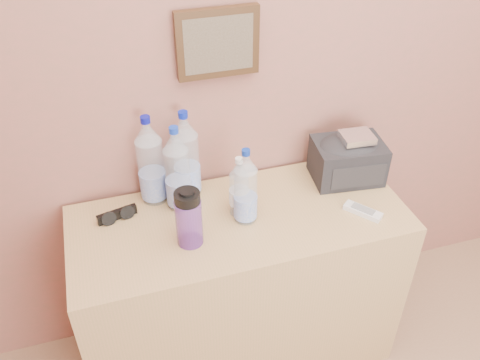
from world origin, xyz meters
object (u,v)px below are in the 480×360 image
Objects in this scene: pet_large_a at (178,172)px; pet_large_c at (186,159)px; toiletry_bag at (348,158)px; sunglasses at (117,215)px; foil_packet at (357,137)px; pet_large_b at (151,164)px; nalgene_bottle at (189,217)px; pet_small at (239,189)px; ac_remote at (363,211)px; dresser at (240,288)px; pet_large_d at (246,190)px.

pet_large_a is 0.09m from pet_large_c.
pet_large_c is 1.32× the size of toiletry_bag.
foil_packet is at bearing -14.62° from sunglasses.
pet_large_b is 1.61× the size of nalgene_bottle.
pet_small is 1.99× the size of foil_packet.
nalgene_bottle is (0.08, -0.29, -0.05)m from pet_large_b.
pet_large_b reaches higher than ac_remote.
pet_small is at bearing -31.42° from pet_large_b.
nalgene_bottle is 0.33m from sunglasses.
pet_small is 0.90× the size of toiletry_bag.
pet_large_a reaches higher than foil_packet.
toiletry_bag is 0.11m from foil_packet.
pet_large_a is at bearing -125.22° from pet_large_c.
dresser is 3.65× the size of pet_large_a.
pet_small reaches higher than foil_packet.
dresser is at bearing -141.60° from ac_remote.
dresser is 10.24× the size of foil_packet.
pet_large_c is at bearing 0.14° from pet_large_b.
pet_large_a is at bearing -148.96° from ac_remote.
toiletry_bag is at bearing 140.09° from foil_packet.
ac_remote is at bearing -18.10° from pet_small.
pet_large_c is 0.25m from pet_small.
pet_large_a is 0.24m from pet_small.
pet_large_d reaches higher than foil_packet.
pet_large_c is 2.94× the size of foil_packet.
pet_small reaches higher than nalgene_bottle.
toiletry_bag is at bearing -6.85° from pet_large_b.
pet_small is (0.01, 0.03, 0.51)m from dresser.
pet_large_c is 1.60× the size of nalgene_bottle.
pet_small is (0.30, -0.18, -0.05)m from pet_large_b.
toiletry_bag is at bearing 14.84° from pet_large_d.
foil_packet is (0.02, -0.02, 0.11)m from toiletry_bag.
nalgene_bottle is at bearing -131.28° from ac_remote.
pet_large_d is 0.50m from toiletry_bag.
sunglasses is (-0.45, 0.13, 0.42)m from dresser.
sunglasses is 0.98m from foil_packet.
pet_large_a is 0.11m from pet_large_b.
pet_large_a is 0.27m from pet_large_d.
toiletry_bag is (0.65, -0.10, -0.07)m from pet_large_c.
pet_large_d is (0.31, -0.22, -0.03)m from pet_large_b.
pet_large_d is 1.12× the size of toiletry_bag.
nalgene_bottle is (-0.06, -0.29, -0.05)m from pet_large_c.
pet_large_c reaches higher than dresser.
pet_large_c is at bearing 178.44° from toiletry_bag.
pet_large_a is (-0.20, 0.14, 0.56)m from dresser.
pet_large_c is 0.30m from nalgene_bottle.
sunglasses reaches higher than dresser.
toiletry_bag is 2.22× the size of foil_packet.
toiletry_bag is (0.95, -0.01, 0.08)m from sunglasses.
pet_large_d is at bearing -141.06° from ac_remote.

